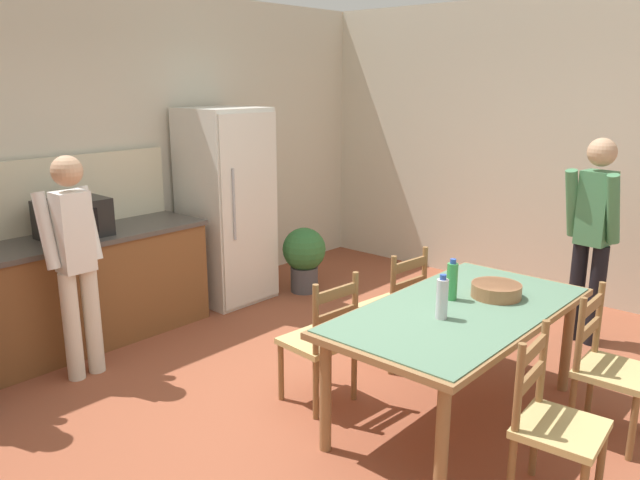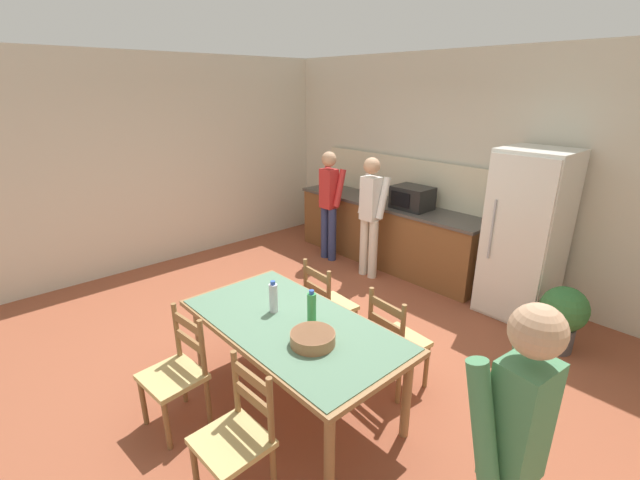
# 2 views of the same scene
# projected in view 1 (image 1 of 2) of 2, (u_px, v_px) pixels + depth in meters

# --- Properties ---
(ground_plane) EXTENTS (8.32, 8.32, 0.00)m
(ground_plane) POSITION_uv_depth(u_px,v_px,m) (332.00, 409.00, 4.14)
(ground_plane) COLOR brown
(wall_back) EXTENTS (6.52, 0.12, 2.90)m
(wall_back) POSITION_uv_depth(u_px,v_px,m) (104.00, 158.00, 5.49)
(wall_back) COLOR beige
(wall_back) RESTS_ON ground
(wall_right) EXTENTS (0.12, 5.20, 2.90)m
(wall_right) POSITION_uv_depth(u_px,v_px,m) (548.00, 149.00, 6.13)
(wall_right) COLOR beige
(wall_right) RESTS_ON ground
(kitchen_counter) EXTENTS (3.00, 0.66, 0.91)m
(kitchen_counter) POSITION_uv_depth(u_px,v_px,m) (27.00, 304.00, 4.75)
(kitchen_counter) COLOR brown
(kitchen_counter) RESTS_ON ground
(refrigerator) EXTENTS (0.71, 0.73, 1.87)m
(refrigerator) POSITION_uv_depth(u_px,v_px,m) (227.00, 206.00, 6.02)
(refrigerator) COLOR silver
(refrigerator) RESTS_ON ground
(microwave) EXTENTS (0.50, 0.39, 0.30)m
(microwave) POSITION_uv_depth(u_px,v_px,m) (73.00, 218.00, 4.89)
(microwave) COLOR black
(microwave) RESTS_ON kitchen_counter
(dining_table) EXTENTS (1.86, 0.97, 0.75)m
(dining_table) POSITION_uv_depth(u_px,v_px,m) (460.00, 319.00, 3.88)
(dining_table) COLOR olive
(dining_table) RESTS_ON ground
(bottle_near_centre) EXTENTS (0.07, 0.07, 0.27)m
(bottle_near_centre) POSITION_uv_depth(u_px,v_px,m) (442.00, 298.00, 3.66)
(bottle_near_centre) COLOR silver
(bottle_near_centre) RESTS_ON dining_table
(bottle_off_centre) EXTENTS (0.07, 0.07, 0.27)m
(bottle_off_centre) POSITION_uv_depth(u_px,v_px,m) (452.00, 281.00, 3.97)
(bottle_off_centre) COLOR green
(bottle_off_centre) RESTS_ON dining_table
(serving_bowl) EXTENTS (0.32, 0.32, 0.09)m
(serving_bowl) POSITION_uv_depth(u_px,v_px,m) (496.00, 289.00, 4.03)
(serving_bowl) COLOR #9E6642
(serving_bowl) RESTS_ON dining_table
(chair_side_far_left) EXTENTS (0.45, 0.43, 0.91)m
(chair_side_far_left) POSITION_uv_depth(u_px,v_px,m) (321.00, 341.00, 4.13)
(chair_side_far_left) COLOR olive
(chair_side_far_left) RESTS_ON ground
(chair_side_far_right) EXTENTS (0.46, 0.44, 0.91)m
(chair_side_far_right) POSITION_uv_depth(u_px,v_px,m) (394.00, 307.00, 4.73)
(chair_side_far_right) COLOR olive
(chair_side_far_right) RESTS_ON ground
(chair_side_near_left) EXTENTS (0.45, 0.44, 0.91)m
(chair_side_near_left) POSITION_uv_depth(u_px,v_px,m) (553.00, 424.00, 3.13)
(chair_side_near_left) COLOR olive
(chair_side_near_left) RESTS_ON ground
(chair_side_near_right) EXTENTS (0.43, 0.42, 0.91)m
(chair_side_near_right) POSITION_uv_depth(u_px,v_px,m) (608.00, 368.00, 3.74)
(chair_side_near_right) COLOR olive
(chair_side_near_right) RESTS_ON ground
(person_at_counter) EXTENTS (0.41, 0.28, 1.62)m
(person_at_counter) POSITION_uv_depth(u_px,v_px,m) (75.00, 256.00, 4.40)
(person_at_counter) COLOR silver
(person_at_counter) RESTS_ON ground
(person_by_table) EXTENTS (0.32, 0.45, 1.68)m
(person_by_table) POSITION_uv_depth(u_px,v_px,m) (593.00, 231.00, 4.98)
(person_by_table) COLOR black
(person_by_table) RESTS_ON ground
(potted_plant) EXTENTS (0.44, 0.44, 0.67)m
(potted_plant) POSITION_uv_depth(u_px,v_px,m) (304.00, 255.00, 6.34)
(potted_plant) COLOR #4C4C51
(potted_plant) RESTS_ON ground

